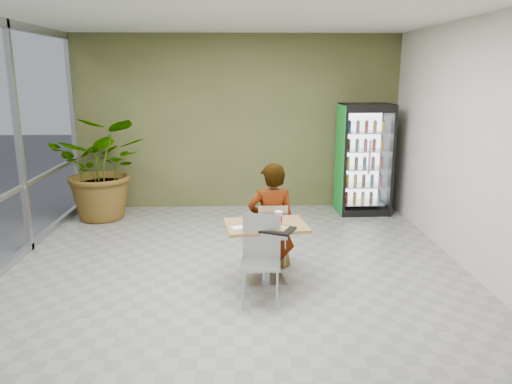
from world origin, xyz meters
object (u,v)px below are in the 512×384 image
Objects in this scene: seated_woman at (272,226)px; cafeteria_tray at (274,229)px; dining_table at (266,241)px; chair_far at (272,230)px; soda_cup at (279,218)px; chair_near at (261,251)px; potted_plant at (104,168)px; beverage_fridge at (364,159)px.

seated_woman reaches higher than cafeteria_tray.
dining_table is at bearing 76.39° from seated_woman.
soda_cup is (0.04, -0.53, 0.32)m from chair_far.
chair_near reaches higher than chair_far.
potted_plant is at bearing 134.29° from soda_cup.
chair_far is 0.51× the size of seated_woman.
soda_cup reaches higher than cafeteria_tray.
potted_plant is (-2.75, 3.13, 0.14)m from cafeteria_tray.
dining_table is 0.58× the size of potted_plant.
chair_near is 0.54m from soda_cup.
dining_table is 2.32× the size of cafeteria_tray.
potted_plant is (-2.82, 2.89, 0.07)m from soda_cup.
seated_woman is at bearing 84.64° from chair_near.
chair_near reaches higher than cafeteria_tray.
chair_far is 0.48× the size of potted_plant.
chair_near is 1.01m from seated_woman.
beverage_fridge is at bearing 58.18° from dining_table.
soda_cup is 0.08× the size of beverage_fridge.
chair_near is 4.10m from beverage_fridge.
seated_woman is 3.79× the size of cafeteria_tray.
beverage_fridge is at bearing -128.26° from chair_far.
chair_far reaches higher than dining_table.
seated_woman reaches higher than soda_cup.
beverage_fridge is 4.61m from potted_plant.
potted_plant is at bearing 132.86° from chair_near.
seated_woman is 3.63m from potted_plant.
chair_far is 0.06m from seated_woman.
soda_cup is 0.25m from cafeteria_tray.
chair_far is 1.92× the size of cafeteria_tray.
dining_table is 1.20× the size of chair_far.
chair_far reaches higher than cafeteria_tray.
seated_woman is 0.94× the size of potted_plant.
chair_far is 3.66m from potted_plant.
dining_table is at bearing 85.07° from chair_near.
potted_plant reaches higher than chair_near.
potted_plant reaches higher than cafeteria_tray.
cafeteria_tray is at bearing 85.06° from seated_woman.
chair_near is 0.31m from cafeteria_tray.
beverage_fridge reaches higher than potted_plant.
dining_table is at bearing 174.57° from soda_cup.
potted_plant reaches higher than chair_far.
beverage_fridge is (1.85, 3.36, 0.23)m from cafeteria_tray.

